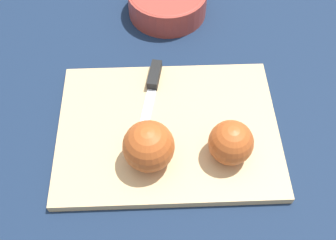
# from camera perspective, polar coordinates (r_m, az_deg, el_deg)

# --- Properties ---
(ground_plane) EXTENTS (4.00, 4.00, 0.00)m
(ground_plane) POSITION_cam_1_polar(r_m,az_deg,el_deg) (0.64, -0.00, -1.75)
(ground_plane) COLOR #14233D
(cutting_board) EXTENTS (0.38, 0.30, 0.01)m
(cutting_board) POSITION_cam_1_polar(r_m,az_deg,el_deg) (0.64, -0.00, -1.39)
(cutting_board) COLOR tan
(cutting_board) RESTS_ON ground_plane
(apple_half_left) EXTENTS (0.07, 0.07, 0.07)m
(apple_half_left) POSITION_cam_1_polar(r_m,az_deg,el_deg) (0.58, 9.10, -3.24)
(apple_half_left) COLOR #AD4C1E
(apple_half_left) RESTS_ON cutting_board
(apple_half_right) EXTENTS (0.08, 0.08, 0.08)m
(apple_half_right) POSITION_cam_1_polar(r_m,az_deg,el_deg) (0.57, -2.83, -3.81)
(apple_half_right) COLOR #AD4C1E
(apple_half_right) RESTS_ON cutting_board
(knife) EXTENTS (0.03, 0.15, 0.02)m
(knife) POSITION_cam_1_polar(r_m,az_deg,el_deg) (0.68, -2.19, 5.46)
(knife) COLOR silver
(knife) RESTS_ON cutting_board
(bowl) EXTENTS (0.16, 0.16, 0.05)m
(bowl) POSITION_cam_1_polar(r_m,az_deg,el_deg) (0.82, -0.10, 16.97)
(bowl) COLOR #99382D
(bowl) RESTS_ON ground_plane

